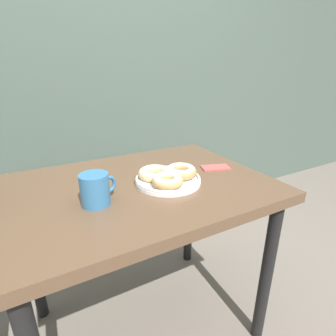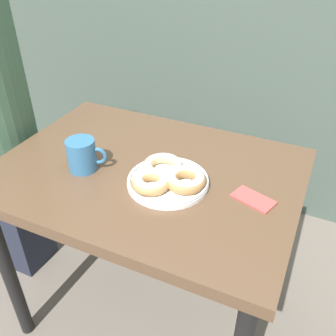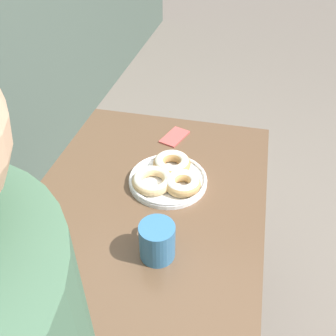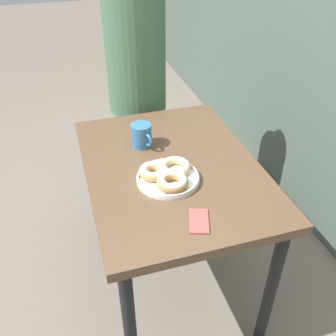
# 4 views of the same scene
# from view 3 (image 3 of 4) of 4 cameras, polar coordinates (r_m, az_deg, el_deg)

# --- Properties ---
(ground_plane) EXTENTS (14.00, 14.00, 0.00)m
(ground_plane) POSITION_cam_3_polar(r_m,az_deg,el_deg) (1.73, 3.58, -24.09)
(ground_plane) COLOR #70665B
(dining_table) EXTENTS (0.98, 0.71, 0.75)m
(dining_table) POSITION_cam_3_polar(r_m,az_deg,el_deg) (1.21, -3.23, -8.27)
(dining_table) COLOR brown
(dining_table) RESTS_ON ground_plane
(donut_plate) EXTENTS (0.27, 0.25, 0.06)m
(donut_plate) POSITION_cam_3_polar(r_m,az_deg,el_deg) (1.19, 0.06, -1.27)
(donut_plate) COLOR white
(donut_plate) RESTS_ON dining_table
(coffee_mug) EXTENTS (0.13, 0.09, 0.10)m
(coffee_mug) POSITION_cam_3_polar(r_m,az_deg,el_deg) (0.97, -1.68, -10.93)
(coffee_mug) COLOR teal
(coffee_mug) RESTS_ON dining_table
(napkin) EXTENTS (0.14, 0.10, 0.01)m
(napkin) POSITION_cam_3_polar(r_m,az_deg,el_deg) (1.41, 1.01, 4.78)
(napkin) COLOR #BC4C47
(napkin) RESTS_ON dining_table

